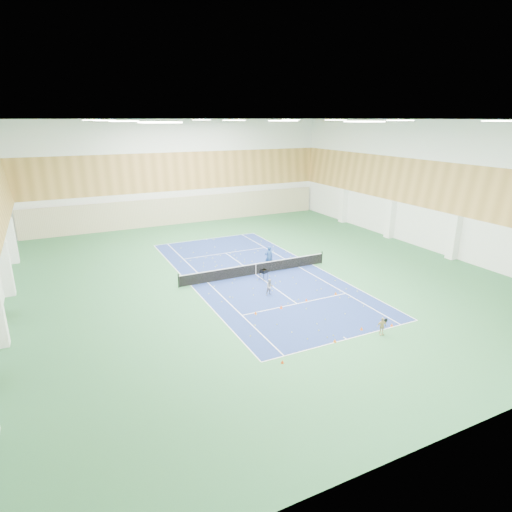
# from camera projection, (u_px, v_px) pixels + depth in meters

# --- Properties ---
(ground) EXTENTS (40.00, 40.00, 0.00)m
(ground) POSITION_uv_depth(u_px,v_px,m) (256.00, 275.00, 34.63)
(ground) COLOR #2B643A
(ground) RESTS_ON ground
(room_shell) EXTENTS (36.00, 40.00, 12.00)m
(room_shell) POSITION_uv_depth(u_px,v_px,m) (256.00, 201.00, 32.78)
(room_shell) COLOR white
(room_shell) RESTS_ON ground
(wood_cladding) EXTENTS (36.00, 40.00, 8.00)m
(wood_cladding) POSITION_uv_depth(u_px,v_px,m) (256.00, 175.00, 32.17)
(wood_cladding) COLOR #B98A44
(wood_cladding) RESTS_ON room_shell
(ceiling_light_grid) EXTENTS (21.40, 25.40, 0.06)m
(ceiling_light_grid) POSITION_uv_depth(u_px,v_px,m) (256.00, 120.00, 30.97)
(ceiling_light_grid) COLOR white
(ceiling_light_grid) RESTS_ON room_shell
(court_surface) EXTENTS (10.97, 23.77, 0.01)m
(court_surface) POSITION_uv_depth(u_px,v_px,m) (256.00, 274.00, 34.63)
(court_surface) COLOR navy
(court_surface) RESTS_ON ground
(tennis_balls_scatter) EXTENTS (10.57, 22.77, 0.07)m
(tennis_balls_scatter) POSITION_uv_depth(u_px,v_px,m) (256.00, 274.00, 34.61)
(tennis_balls_scatter) COLOR #CBD624
(tennis_balls_scatter) RESTS_ON ground
(tennis_net) EXTENTS (12.80, 0.10, 1.10)m
(tennis_net) POSITION_uv_depth(u_px,v_px,m) (256.00, 268.00, 34.46)
(tennis_net) COLOR black
(tennis_net) RESTS_ON ground
(back_curtain) EXTENTS (35.40, 0.16, 3.20)m
(back_curtain) POSITION_uv_depth(u_px,v_px,m) (183.00, 210.00, 51.02)
(back_curtain) COLOR #C6B793
(back_curtain) RESTS_ON ground
(coach) EXTENTS (0.78, 0.59, 1.93)m
(coach) POSITION_uv_depth(u_px,v_px,m) (269.00, 257.00, 35.85)
(coach) COLOR navy
(coach) RESTS_ON ground
(child_court) EXTENTS (0.60, 0.48, 1.19)m
(child_court) POSITION_uv_depth(u_px,v_px,m) (270.00, 287.00, 30.49)
(child_court) COLOR gray
(child_court) RESTS_ON ground
(child_apron) EXTENTS (0.69, 0.42, 1.10)m
(child_apron) POSITION_uv_depth(u_px,v_px,m) (382.00, 326.00, 24.84)
(child_apron) COLOR tan
(child_apron) RESTS_ON ground
(ball_cart) EXTENTS (0.64, 0.64, 0.85)m
(ball_cart) POSITION_uv_depth(u_px,v_px,m) (264.00, 275.00, 33.41)
(ball_cart) COLOR black
(ball_cart) RESTS_ON ground
(cone_svc_a) EXTENTS (0.18, 0.18, 0.20)m
(cone_svc_a) POSITION_uv_depth(u_px,v_px,m) (256.00, 313.00, 27.61)
(cone_svc_a) COLOR #FF5F0D
(cone_svc_a) RESTS_ON ground
(cone_svc_b) EXTENTS (0.21, 0.21, 0.23)m
(cone_svc_b) POSITION_uv_depth(u_px,v_px,m) (281.00, 307.00, 28.42)
(cone_svc_b) COLOR #FF4C0D
(cone_svc_b) RESTS_ON ground
(cone_svc_c) EXTENTS (0.18, 0.18, 0.20)m
(cone_svc_c) POSITION_uv_depth(u_px,v_px,m) (306.00, 300.00, 29.57)
(cone_svc_c) COLOR #EE510C
(cone_svc_c) RESTS_ON ground
(cone_svc_d) EXTENTS (0.21, 0.21, 0.23)m
(cone_svc_d) POSITION_uv_depth(u_px,v_px,m) (336.00, 293.00, 30.66)
(cone_svc_d) COLOR #D55A0B
(cone_svc_d) RESTS_ON ground
(cone_base_a) EXTENTS (0.18, 0.18, 0.20)m
(cone_base_a) POSITION_uv_depth(u_px,v_px,m) (282.00, 362.00, 22.07)
(cone_base_a) COLOR red
(cone_base_a) RESTS_ON ground
(cone_base_b) EXTENTS (0.20, 0.20, 0.22)m
(cone_base_b) POSITION_uv_depth(u_px,v_px,m) (335.00, 340.00, 24.14)
(cone_base_b) COLOR orange
(cone_base_b) RESTS_ON ground
(cone_base_c) EXTENTS (0.19, 0.19, 0.21)m
(cone_base_c) POSITION_uv_depth(u_px,v_px,m) (362.00, 328.00, 25.53)
(cone_base_c) COLOR #FF630D
(cone_base_c) RESTS_ON ground
(cone_base_d) EXTENTS (0.19, 0.19, 0.21)m
(cone_base_d) POSITION_uv_depth(u_px,v_px,m) (392.00, 325.00, 25.98)
(cone_base_d) COLOR #E24F0B
(cone_base_d) RESTS_ON ground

